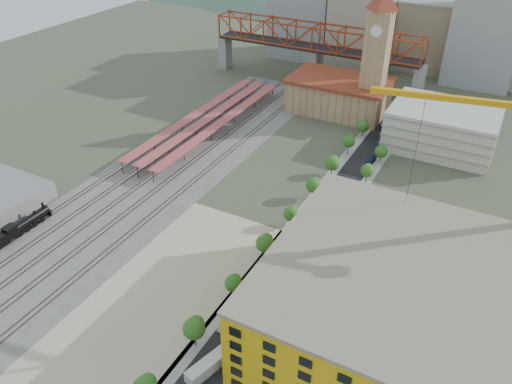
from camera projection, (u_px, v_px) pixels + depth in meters
The scene contains 28 objects.
ground at pixel (247, 225), 133.31m from camera, with size 400.00×400.00×0.00m, color #474C38.
ballast_strip at pixel (176, 164), 160.48m from camera, with size 36.00×165.00×0.06m, color #605E59.
dirt_lot at pixel (163, 294), 111.62m from camera, with size 28.00×67.00×0.06m, color tan.
street_asphalt at pixel (324, 212), 138.04m from camera, with size 12.00×170.00×0.06m, color black.
sidewalk_west at pixel (305, 207), 140.22m from camera, with size 3.00×170.00×0.04m, color gray.
sidewalk_east at pixel (343, 218), 135.86m from camera, with size 3.00×170.00×0.04m, color gray.
construction_pad at pixel (393, 340), 100.70m from camera, with size 50.00×90.00×0.06m, color gray.
rail_tracks at pixel (171, 162), 161.13m from camera, with size 26.56×160.00×0.18m.
platform_canopies at pixel (208, 118), 180.61m from camera, with size 16.00×80.00×4.12m.
station_hall at pixel (339, 95), 192.21m from camera, with size 38.00×24.00×13.10m.
clock_tower at pixel (378, 44), 173.56m from camera, with size 12.00×12.00×52.00m.
parking_garage at pixel (442, 128), 166.92m from camera, with size 34.00×26.00×14.00m, color silver.
truss_bridge at pixel (316, 41), 210.46m from camera, with size 94.00×9.60×25.60m.
construction_building at pixel (385, 302), 96.77m from camera, with size 44.60×50.60×18.80m.
street_trees at pixel (310, 232), 130.67m from camera, with size 15.40×124.40×8.00m.
skyline at pixel (415, 20), 223.00m from camera, with size 133.00×46.00×60.00m.
distant_hills at pixel (484, 138), 350.78m from camera, with size 647.00×264.00×227.00m.
locomotive at pixel (21, 227), 129.21m from camera, with size 2.68×20.64×5.16m.
site_trailer_a at pixel (208, 366), 93.93m from camera, with size 2.54×9.65×2.64m, color silver.
site_trailer_b at pixel (255, 302), 107.83m from camera, with size 2.25×8.55×2.34m, color silver.
site_trailer_c at pixel (268, 284), 112.27m from camera, with size 2.57×9.77×2.67m, color silver.
site_trailer_d at pixel (290, 255), 120.82m from camera, with size 2.45×9.30×2.55m, color silver.
car_1 at pixel (224, 325), 103.18m from camera, with size 1.38×3.97×1.31m, color #9C9CA1.
car_2 at pixel (282, 248), 123.90m from camera, with size 2.51×5.45×1.51m, color black.
car_3 at pixel (333, 182), 149.82m from camera, with size 1.99×4.90×1.42m, color navy.
car_5 at pixel (300, 262), 119.64m from camera, with size 1.59×4.56×1.50m, color gray.
car_6 at pixel (317, 238), 127.29m from camera, with size 2.59×5.62×1.56m, color black.
car_7 at pixel (371, 160), 161.54m from camera, with size 1.84×4.52×1.31m, color navy.
Camera 1 is at (52.69, -93.11, 80.06)m, focal length 35.00 mm.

